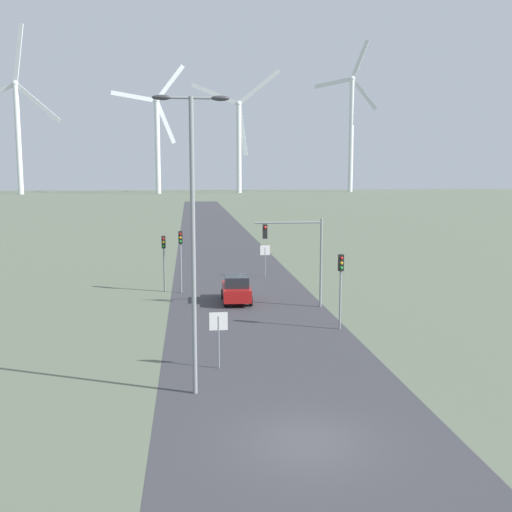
# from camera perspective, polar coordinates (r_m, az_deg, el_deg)

# --- Properties ---
(ground_plane) EXTENTS (600.00, 600.00, 0.00)m
(ground_plane) POSITION_cam_1_polar(r_m,az_deg,el_deg) (20.20, 4.82, -17.18)
(ground_plane) COLOR #5B6651
(road_surface) EXTENTS (10.00, 240.00, 0.01)m
(road_surface) POSITION_cam_1_polar(r_m,az_deg,el_deg) (66.59, -3.20, 0.48)
(road_surface) COLOR #38383D
(road_surface) RESTS_ON ground
(streetlamp) EXTENTS (2.85, 0.32, 11.39)m
(streetlamp) POSITION_cam_1_polar(r_m,az_deg,el_deg) (22.68, -6.05, 3.85)
(streetlamp) COLOR gray
(streetlamp) RESTS_ON ground
(stop_sign_near) EXTENTS (0.81, 0.07, 2.54)m
(stop_sign_near) POSITION_cam_1_polar(r_m,az_deg,el_deg) (26.46, -3.58, -6.98)
(stop_sign_near) COLOR gray
(stop_sign_near) RESTS_ON ground
(stop_sign_far) EXTENTS (0.81, 0.07, 2.66)m
(stop_sign_far) POSITION_cam_1_polar(r_m,az_deg,el_deg) (49.49, 0.87, 0.10)
(stop_sign_far) COLOR gray
(stop_sign_far) RESTS_ON ground
(traffic_light_post_near_left) EXTENTS (0.28, 0.34, 4.47)m
(traffic_light_post_near_left) POSITION_cam_1_polar(r_m,az_deg,el_deg) (43.10, -7.19, 0.76)
(traffic_light_post_near_left) COLOR gray
(traffic_light_post_near_left) RESTS_ON ground
(traffic_light_post_near_right) EXTENTS (0.28, 0.33, 4.17)m
(traffic_light_post_near_right) POSITION_cam_1_polar(r_m,az_deg,el_deg) (33.01, 8.08, -1.79)
(traffic_light_post_near_right) COLOR gray
(traffic_light_post_near_right) RESTS_ON ground
(traffic_light_post_mid_left) EXTENTS (0.28, 0.34, 4.08)m
(traffic_light_post_mid_left) POSITION_cam_1_polar(r_m,az_deg,el_deg) (43.83, -8.78, 0.48)
(traffic_light_post_mid_left) COLOR gray
(traffic_light_post_mid_left) RESTS_ON ground
(traffic_light_mast_overhead) EXTENTS (4.33, 0.35, 5.73)m
(traffic_light_mast_overhead) POSITION_cam_1_polar(r_m,az_deg,el_deg) (38.03, 4.01, 1.11)
(traffic_light_mast_overhead) COLOR gray
(traffic_light_mast_overhead) RESTS_ON ground
(car_approaching) EXTENTS (1.91, 4.15, 1.83)m
(car_approaching) POSITION_cam_1_polar(r_m,az_deg,el_deg) (39.97, -1.88, -3.15)
(car_approaching) COLOR maroon
(car_approaching) RESTS_ON ground
(wind_turbine_far_left) EXTENTS (40.01, 11.41, 68.20)m
(wind_turbine_far_left) POSITION_cam_1_polar(r_m,az_deg,el_deg) (268.87, -21.76, 11.53)
(wind_turbine_far_left) COLOR silver
(wind_turbine_far_left) RESTS_ON ground
(wind_turbine_left) EXTENTS (30.61, 7.01, 54.55)m
(wind_turbine_left) POSITION_cam_1_polar(r_m,az_deg,el_deg) (263.02, -9.39, 11.26)
(wind_turbine_left) COLOR silver
(wind_turbine_left) RESTS_ON ground
(wind_turbine_center) EXTENTS (38.57, 9.14, 53.27)m
(wind_turbine_center) POSITION_cam_1_polar(r_m,az_deg,el_deg) (269.00, -1.64, 11.36)
(wind_turbine_center) COLOR silver
(wind_turbine_center) RESTS_ON ground
(wind_turbine_right) EXTENTS (26.74, 13.94, 68.91)m
(wind_turbine_right) POSITION_cam_1_polar(r_m,az_deg,el_deg) (288.80, 9.07, 12.26)
(wind_turbine_right) COLOR silver
(wind_turbine_right) RESTS_ON ground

